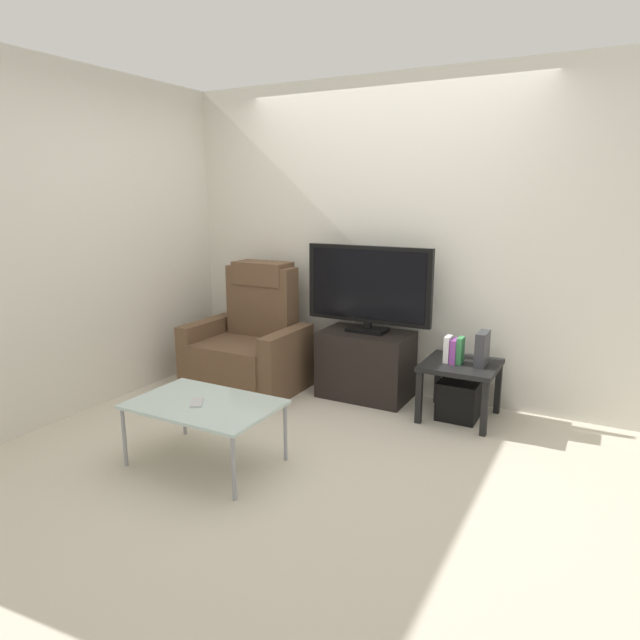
{
  "coord_description": "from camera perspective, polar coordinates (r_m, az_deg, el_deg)",
  "views": [
    {
      "loc": [
        1.73,
        -3.23,
        1.66
      ],
      "look_at": [
        -0.28,
        0.5,
        0.7
      ],
      "focal_mm": 31.12,
      "sensor_mm": 36.0,
      "label": 1
    }
  ],
  "objects": [
    {
      "name": "game_console",
      "position": [
        4.22,
        16.34,
        -2.85
      ],
      "size": [
        0.07,
        0.2,
        0.25
      ],
      "primitive_type": "cube",
      "color": "#333338",
      "rests_on": "side_table"
    },
    {
      "name": "book_rightmost",
      "position": [
        4.23,
        14.23,
        -3.06
      ],
      "size": [
        0.04,
        0.11,
        0.2
      ],
      "primitive_type": "cube",
      "color": "#388C4C",
      "rests_on": "side_table"
    },
    {
      "name": "wall_side",
      "position": [
        4.86,
        -19.96,
        7.75
      ],
      "size": [
        0.06,
        4.48,
        2.6
      ],
      "primitive_type": "cube",
      "color": "beige",
      "rests_on": "ground"
    },
    {
      "name": "wall_back",
      "position": [
        4.71,
        6.76,
        8.28
      ],
      "size": [
        6.4,
        0.06,
        2.6
      ],
      "primitive_type": "cube",
      "color": "beige",
      "rests_on": "ground"
    },
    {
      "name": "subwoofer_box",
      "position": [
        4.37,
        14.1,
        -7.93
      ],
      "size": [
        0.29,
        0.29,
        0.29
      ],
      "primitive_type": "cube",
      "color": "black",
      "rests_on": "ground"
    },
    {
      "name": "coffee_table",
      "position": [
        3.55,
        -11.81,
        -8.7
      ],
      "size": [
        0.9,
        0.6,
        0.4
      ],
      "color": "#B2C6C1",
      "rests_on": "ground"
    },
    {
      "name": "tv_stand",
      "position": [
        4.65,
        4.72,
        -4.56
      ],
      "size": [
        0.74,
        0.46,
        0.56
      ],
      "color": "black",
      "rests_on": "ground"
    },
    {
      "name": "book_middle",
      "position": [
        4.24,
        13.68,
        -3.12
      ],
      "size": [
        0.04,
        0.13,
        0.18
      ],
      "primitive_type": "cube",
      "color": "purple",
      "rests_on": "side_table"
    },
    {
      "name": "side_table",
      "position": [
        4.29,
        14.26,
        -5.15
      ],
      "size": [
        0.54,
        0.54,
        0.44
      ],
      "color": "black",
      "rests_on": "ground"
    },
    {
      "name": "ground_plane",
      "position": [
        4.02,
        0.18,
        -11.61
      ],
      "size": [
        6.4,
        6.4,
        0.0
      ],
      "primitive_type": "plane",
      "color": "beige"
    },
    {
      "name": "recliner_armchair",
      "position": [
        4.92,
        -7.2,
        -2.52
      ],
      "size": [
        0.98,
        0.78,
        1.08
      ],
      "rotation": [
        0.0,
        0.0,
        0.1
      ],
      "color": "brown",
      "rests_on": "ground"
    },
    {
      "name": "book_leftmost",
      "position": [
        4.25,
        13.01,
        -2.92
      ],
      "size": [
        0.04,
        0.11,
        0.2
      ],
      "primitive_type": "cube",
      "color": "white",
      "rests_on": "side_table"
    },
    {
      "name": "cell_phone",
      "position": [
        3.54,
        -12.56,
        -8.28
      ],
      "size": [
        0.14,
        0.16,
        0.01
      ],
      "primitive_type": "cube",
      "rotation": [
        0.0,
        0.0,
        0.61
      ],
      "color": "#B7B7BC",
      "rests_on": "coffee_table"
    },
    {
      "name": "television",
      "position": [
        4.51,
        4.97,
        3.41
      ],
      "size": [
        1.07,
        0.2,
        0.71
      ],
      "color": "black",
      "rests_on": "tv_stand"
    }
  ]
}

